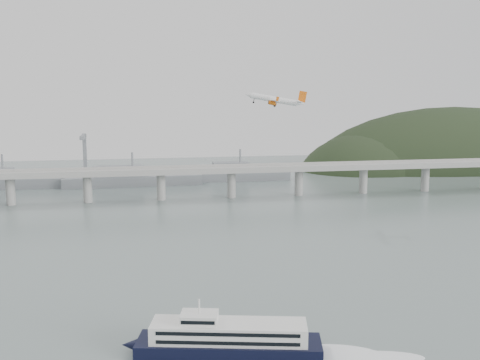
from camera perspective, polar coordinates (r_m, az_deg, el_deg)
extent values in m
plane|color=slate|center=(209.99, 2.73, -12.11)|extent=(900.00, 900.00, 0.00)
cube|color=#989895|center=(397.19, -3.73, 0.96)|extent=(800.00, 22.00, 2.20)
cube|color=#989895|center=(386.58, -3.55, 1.04)|extent=(800.00, 0.60, 1.80)
cube|color=#989895|center=(407.25, -3.90, 1.44)|extent=(800.00, 0.60, 1.80)
cylinder|color=#989895|center=(405.44, -22.29, -1.04)|extent=(6.00, 6.00, 21.00)
cylinder|color=#989895|center=(397.90, -15.23, -0.86)|extent=(6.00, 6.00, 21.00)
cylinder|color=#989895|center=(396.58, -8.02, -0.66)|extent=(6.00, 6.00, 21.00)
cylinder|color=#989895|center=(401.52, -0.88, -0.45)|extent=(6.00, 6.00, 21.00)
cylinder|color=#989895|center=(412.51, 5.99, -0.25)|extent=(6.00, 6.00, 21.00)
cylinder|color=#989895|center=(429.08, 12.42, -0.05)|extent=(6.00, 6.00, 21.00)
cylinder|color=#989895|center=(450.62, 18.30, 0.13)|extent=(6.00, 6.00, 21.00)
ellipsoid|color=black|center=(615.50, 20.62, -0.30)|extent=(320.00, 150.00, 156.00)
ellipsoid|color=black|center=(562.77, 12.84, -0.15)|extent=(140.00, 110.00, 96.00)
cube|color=slate|center=(478.09, -22.88, -0.30)|extent=(95.67, 20.15, 8.00)
cylinder|color=slate|center=(475.95, -23.00, 1.60)|extent=(1.60, 1.60, 14.00)
cube|color=slate|center=(461.38, -10.82, -0.06)|extent=(110.55, 21.43, 8.00)
cube|color=slate|center=(460.47, -12.21, 0.88)|extent=(39.01, 16.73, 8.00)
cylinder|color=slate|center=(459.17, -10.88, 1.91)|extent=(1.60, 1.60, 14.00)
cube|color=slate|center=(478.74, 0.02, 0.43)|extent=(85.00, 13.60, 8.00)
cube|color=slate|center=(476.18, -0.98, 1.35)|extent=(29.75, 11.90, 8.00)
cylinder|color=slate|center=(476.60, 0.02, 2.33)|extent=(1.60, 1.60, 14.00)
cube|color=slate|center=(495.99, -15.47, 2.26)|extent=(3.00, 3.00, 40.00)
cube|color=slate|center=(484.36, -15.66, 4.24)|extent=(3.00, 28.00, 3.00)
cube|color=black|center=(170.12, -1.13, -16.60)|extent=(55.01, 24.38, 4.28)
cone|color=black|center=(174.23, -11.05, -16.13)|extent=(6.17, 5.36, 4.28)
cube|color=silver|center=(168.09, -1.14, -15.12)|extent=(46.19, 20.39, 5.35)
cube|color=black|center=(162.60, -1.27, -15.45)|extent=(39.69, 9.18, 1.07)
cube|color=black|center=(163.68, -1.26, -16.27)|extent=(39.69, 9.18, 1.07)
cube|color=black|center=(172.47, -1.02, -13.96)|extent=(39.69, 9.18, 1.07)
cube|color=black|center=(173.49, -1.02, -14.74)|extent=(39.69, 9.18, 1.07)
cube|color=silver|center=(167.20, -4.16, -13.76)|extent=(12.09, 9.67, 2.78)
cube|color=black|center=(163.73, -4.32, -14.27)|extent=(9.42, 2.26, 1.07)
cylinder|color=silver|center=(165.90, -4.17, -12.67)|extent=(0.64, 0.64, 4.28)
ellipsoid|color=white|center=(171.89, 9.36, -17.21)|extent=(33.46, 21.85, 0.21)
ellipsoid|color=white|center=(174.27, 14.48, -17.01)|extent=(24.24, 12.63, 0.21)
cylinder|color=white|center=(306.38, 3.48, 8.18)|extent=(24.67, 11.88, 7.44)
cone|color=white|center=(307.65, 0.84, 8.65)|extent=(4.94, 4.42, 3.80)
cone|color=white|center=(305.77, 6.23, 7.76)|extent=(5.59, 4.38, 3.95)
cube|color=white|center=(306.30, 3.62, 7.99)|extent=(13.18, 30.27, 2.63)
cube|color=white|center=(305.81, 6.09, 7.90)|extent=(5.87, 11.07, 1.26)
cube|color=orange|center=(305.89, 6.36, 8.41)|extent=(4.89, 1.51, 6.41)
cylinder|color=orange|center=(311.25, 3.38, 7.78)|extent=(4.51, 3.33, 2.68)
cylinder|color=black|center=(311.38, 3.04, 7.84)|extent=(1.26, 2.10, 2.08)
cube|color=white|center=(311.27, 3.41, 7.94)|extent=(2.35, 0.88, 1.44)
cylinder|color=orange|center=(301.47, 3.27, 7.83)|extent=(4.51, 3.33, 2.68)
cylinder|color=black|center=(301.60, 2.91, 7.90)|extent=(1.26, 2.10, 2.08)
cube|color=white|center=(301.48, 3.30, 8.00)|extent=(2.35, 0.88, 1.44)
cylinder|color=black|center=(308.58, 3.59, 7.68)|extent=(0.78, 0.41, 2.18)
cylinder|color=black|center=(308.57, 3.55, 7.50)|extent=(1.20, 0.64, 1.15)
cylinder|color=black|center=(303.95, 3.54, 7.71)|extent=(0.78, 0.41, 2.18)
cylinder|color=black|center=(303.94, 3.50, 7.52)|extent=(1.20, 0.64, 1.15)
cylinder|color=black|center=(307.21, 1.42, 8.08)|extent=(0.78, 0.41, 2.18)
cylinder|color=black|center=(307.20, 1.38, 7.90)|extent=(1.20, 0.64, 1.15)
cube|color=orange|center=(321.35, 4.12, 8.03)|extent=(1.77, 0.60, 2.36)
cube|color=orange|center=(291.09, 3.83, 8.23)|extent=(1.77, 0.60, 2.36)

